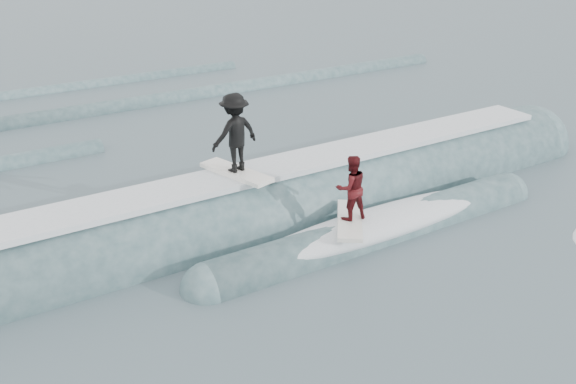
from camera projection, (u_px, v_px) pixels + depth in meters
ground at (468, 367)px, 10.95m from camera, size 160.00×160.00×0.00m
breaking_wave at (280, 219)px, 16.07m from camera, size 22.32×4.10×2.63m
surfer_black at (235, 135)px, 14.82m from camera, size 1.29×2.07×1.97m
surfer_red at (351, 192)px, 14.39m from camera, size 1.63×1.93×1.62m
whitewater at (425, 379)px, 10.68m from camera, size 17.74×7.70×0.10m
far_swells at (36, 125)px, 23.01m from camera, size 39.66×8.65×0.80m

